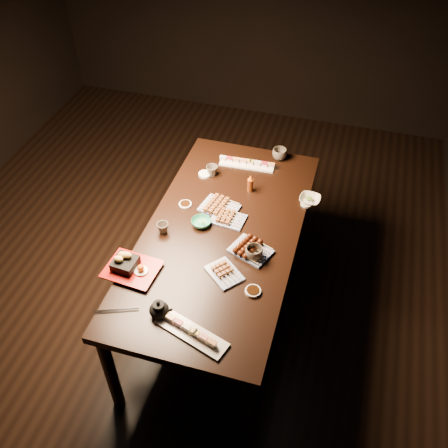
% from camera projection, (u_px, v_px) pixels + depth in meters
% --- Properties ---
extents(ground, '(5.00, 5.00, 0.00)m').
position_uv_depth(ground, '(167.00, 282.00, 3.66)').
color(ground, black).
rests_on(ground, ground).
extents(dining_table, '(1.32, 1.97, 0.75)m').
position_uv_depth(dining_table, '(222.00, 273.00, 3.23)').
color(dining_table, black).
rests_on(dining_table, ground).
extents(sushi_platter_near, '(0.41, 0.22, 0.05)m').
position_uv_depth(sushi_platter_near, '(191.00, 331.00, 2.44)').
color(sushi_platter_near, white).
rests_on(sushi_platter_near, dining_table).
extents(sushi_platter_far, '(0.38, 0.12, 0.05)m').
position_uv_depth(sushi_platter_far, '(247.00, 162.00, 3.43)').
color(sushi_platter_far, white).
rests_on(sushi_platter_far, dining_table).
extents(yakitori_plate_center, '(0.21, 0.16, 0.05)m').
position_uv_depth(yakitori_plate_center, '(228.00, 217.00, 3.03)').
color(yakitori_plate_center, '#828EB6').
rests_on(yakitori_plate_center, dining_table).
extents(yakitori_plate_right, '(0.25, 0.24, 0.05)m').
position_uv_depth(yakitori_plate_right, '(224.00, 271.00, 2.72)').
color(yakitori_plate_right, '#828EB6').
rests_on(yakitori_plate_right, dining_table).
extents(yakitori_plate_left, '(0.26, 0.21, 0.06)m').
position_uv_depth(yakitori_plate_left, '(219.00, 206.00, 3.10)').
color(yakitori_plate_left, '#828EB6').
rests_on(yakitori_plate_left, dining_table).
extents(tsukune_plate, '(0.27, 0.24, 0.06)m').
position_uv_depth(tsukune_plate, '(251.00, 248.00, 2.83)').
color(tsukune_plate, '#828EB6').
rests_on(tsukune_plate, dining_table).
extents(edamame_bowl_green, '(0.14, 0.14, 0.04)m').
position_uv_depth(edamame_bowl_green, '(201.00, 223.00, 3.00)').
color(edamame_bowl_green, '#319771').
rests_on(edamame_bowl_green, dining_table).
extents(edamame_bowl_cream, '(0.14, 0.14, 0.03)m').
position_uv_depth(edamame_bowl_cream, '(310.00, 199.00, 3.16)').
color(edamame_bowl_cream, '#F1DFC5').
rests_on(edamame_bowl_cream, dining_table).
extents(tempura_tray, '(0.31, 0.25, 0.11)m').
position_uv_depth(tempura_tray, '(131.00, 265.00, 2.71)').
color(tempura_tray, black).
rests_on(tempura_tray, dining_table).
extents(teacup_near_left, '(0.10, 0.10, 0.07)m').
position_uv_depth(teacup_near_left, '(163.00, 228.00, 2.95)').
color(teacup_near_left, '#4E463C').
rests_on(teacup_near_left, dining_table).
extents(teacup_mid_right, '(0.10, 0.10, 0.08)m').
position_uv_depth(teacup_mid_right, '(254.00, 253.00, 2.79)').
color(teacup_mid_right, '#4E463C').
rests_on(teacup_mid_right, dining_table).
extents(teacup_far_left, '(0.11, 0.11, 0.07)m').
position_uv_depth(teacup_far_left, '(212.00, 171.00, 3.34)').
color(teacup_far_left, '#4E463C').
rests_on(teacup_far_left, dining_table).
extents(teacup_far_right, '(0.14, 0.14, 0.08)m').
position_uv_depth(teacup_far_right, '(279.00, 154.00, 3.47)').
color(teacup_far_right, '#4E463C').
rests_on(teacup_far_right, dining_table).
extents(teapot, '(0.14, 0.14, 0.10)m').
position_uv_depth(teapot, '(159.00, 308.00, 2.50)').
color(teapot, black).
rests_on(teapot, dining_table).
extents(condiment_bottle, '(0.05, 0.05, 0.12)m').
position_uv_depth(condiment_bottle, '(250.00, 183.00, 3.21)').
color(condiment_bottle, '#682A0D').
rests_on(condiment_bottle, dining_table).
extents(sauce_dish_west, '(0.11, 0.11, 0.01)m').
position_uv_depth(sauce_dish_west, '(185.00, 204.00, 3.14)').
color(sauce_dish_west, white).
rests_on(sauce_dish_west, dining_table).
extents(sauce_dish_east, '(0.10, 0.10, 0.01)m').
position_uv_depth(sauce_dish_east, '(306.00, 204.00, 3.14)').
color(sauce_dish_east, white).
rests_on(sauce_dish_east, dining_table).
extents(sauce_dish_se, '(0.09, 0.09, 0.02)m').
position_uv_depth(sauce_dish_se, '(253.00, 291.00, 2.64)').
color(sauce_dish_se, white).
rests_on(sauce_dish_se, dining_table).
extents(sauce_dish_nw, '(0.12, 0.12, 0.01)m').
position_uv_depth(sauce_dish_nw, '(205.00, 174.00, 3.36)').
color(sauce_dish_nw, white).
rests_on(sauce_dish_nw, dining_table).
extents(chopsticks_near, '(0.22, 0.10, 0.01)m').
position_uv_depth(chopsticks_near, '(116.00, 310.00, 2.55)').
color(chopsticks_near, black).
rests_on(chopsticks_near, dining_table).
extents(chopsticks_se, '(0.23, 0.08, 0.01)m').
position_uv_depth(chopsticks_se, '(200.00, 340.00, 2.42)').
color(chopsticks_se, black).
rests_on(chopsticks_se, dining_table).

